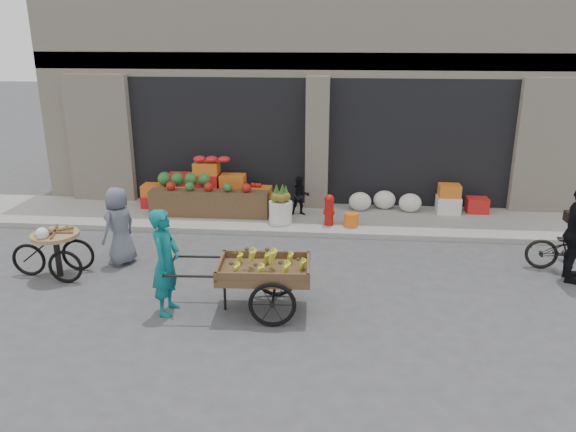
# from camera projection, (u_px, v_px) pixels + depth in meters

# --- Properties ---
(ground) EXTENTS (80.00, 80.00, 0.00)m
(ground) POSITION_uv_depth(u_px,v_px,m) (303.00, 300.00, 9.37)
(ground) COLOR #424244
(ground) RESTS_ON ground
(sidewalk) EXTENTS (18.00, 2.20, 0.12)m
(sidewalk) POSITION_uv_depth(u_px,v_px,m) (314.00, 219.00, 13.23)
(sidewalk) COLOR gray
(sidewalk) RESTS_ON ground
(building) EXTENTS (14.00, 6.45, 7.00)m
(building) POSITION_uv_depth(u_px,v_px,m) (323.00, 64.00, 15.91)
(building) COLOR beige
(building) RESTS_ON ground
(fruit_display) EXTENTS (3.10, 1.12, 1.24)m
(fruit_display) POSITION_uv_depth(u_px,v_px,m) (213.00, 188.00, 13.52)
(fruit_display) COLOR red
(fruit_display) RESTS_ON sidewalk
(pineapple_bin) EXTENTS (0.52, 0.52, 0.50)m
(pineapple_bin) POSITION_uv_depth(u_px,v_px,m) (281.00, 212.00, 12.73)
(pineapple_bin) COLOR silver
(pineapple_bin) RESTS_ON sidewalk
(fire_hydrant) EXTENTS (0.22, 0.22, 0.71)m
(fire_hydrant) POSITION_uv_depth(u_px,v_px,m) (329.00, 208.00, 12.54)
(fire_hydrant) COLOR #A5140F
(fire_hydrant) RESTS_ON sidewalk
(orange_bucket) EXTENTS (0.32, 0.32, 0.30)m
(orange_bucket) POSITION_uv_depth(u_px,v_px,m) (351.00, 220.00, 12.52)
(orange_bucket) COLOR orange
(orange_bucket) RESTS_ON sidewalk
(right_bay_goods) EXTENTS (3.35, 0.60, 0.70)m
(right_bay_goods) POSITION_uv_depth(u_px,v_px,m) (425.00, 201.00, 13.46)
(right_bay_goods) COLOR silver
(right_bay_goods) RESTS_ON sidewalk
(seated_person) EXTENTS (0.51, 0.43, 0.93)m
(seated_person) POSITION_uv_depth(u_px,v_px,m) (300.00, 196.00, 13.19)
(seated_person) COLOR black
(seated_person) RESTS_ON sidewalk
(banana_cart) EXTENTS (2.51, 1.13, 1.03)m
(banana_cart) POSITION_uv_depth(u_px,v_px,m) (261.00, 267.00, 8.81)
(banana_cart) COLOR brown
(banana_cart) RESTS_ON ground
(vendor_woman) EXTENTS (0.45, 0.65, 1.72)m
(vendor_woman) POSITION_uv_depth(u_px,v_px,m) (166.00, 262.00, 8.73)
(vendor_woman) COLOR #0D666A
(vendor_woman) RESTS_ON ground
(tricycle_cart) EXTENTS (1.43, 0.88, 0.95)m
(tricycle_cart) POSITION_uv_depth(u_px,v_px,m) (56.00, 247.00, 10.13)
(tricycle_cart) COLOR #9E7F51
(tricycle_cart) RESTS_ON ground
(vendor_grey) EXTENTS (0.75, 0.88, 1.52)m
(vendor_grey) POSITION_uv_depth(u_px,v_px,m) (119.00, 226.00, 10.65)
(vendor_grey) COLOR slate
(vendor_grey) RESTS_ON ground
(bicycle) EXTENTS (1.80, 0.95, 0.90)m
(bicycle) POSITION_uv_depth(u_px,v_px,m) (575.00, 249.00, 10.34)
(bicycle) COLOR black
(bicycle) RESTS_ON ground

